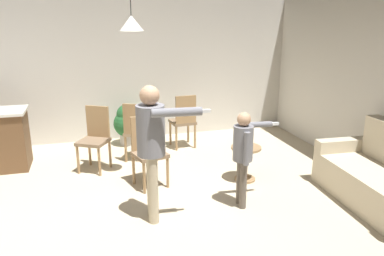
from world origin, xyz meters
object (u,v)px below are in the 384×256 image
Objects in this scene: side_table_by_couch at (246,159)px; potted_plant_corner at (127,123)px; couch_floral at (384,180)px; spare_remote_on_table at (246,147)px; dining_chair_centre_back at (184,119)px; dining_chair_by_counter at (95,136)px; dining_chair_spare at (137,129)px; person_child at (244,149)px; person_adult at (152,139)px; dining_chair_near_wall at (147,148)px.

potted_plant_corner is at bearing 124.90° from side_table_by_couch.
spare_remote_on_table is (-1.41, 1.14, 0.21)m from couch_floral.
dining_chair_centre_back is 1.09m from potted_plant_corner.
dining_chair_by_counter is at bearing 153.47° from side_table_by_couch.
dining_chair_spare is at bearing 137.71° from spare_remote_on_table.
side_table_by_couch is 2.60m from potted_plant_corner.
dining_chair_by_counter is 1.70m from dining_chair_centre_back.
person_child is 2.23m from dining_chair_spare.
dining_chair_by_counter is 7.69× the size of spare_remote_on_table.
dining_chair_by_counter is at bearing -156.39° from person_adult.
person_adult is 1.16m from person_child.
person_child reaches higher than side_table_by_couch.
dining_chair_near_wall is at bearing -127.73° from person_child.
dining_chair_by_counter is 1.00× the size of dining_chair_centre_back.
dining_chair_centre_back is at bearing 37.27° from couch_floral.
person_child is 3.09m from potted_plant_corner.
dining_chair_by_counter is (-0.60, 1.79, -0.46)m from person_adult.
potted_plant_corner is at bearing 44.55° from couch_floral.
couch_floral is 14.23× the size of spare_remote_on_table.
person_child is 1.59× the size of potted_plant_corner.
potted_plant_corner reaches higher than side_table_by_couch.
dining_chair_by_counter is at bearing 61.01° from couch_floral.
spare_remote_on_table is at bearing 158.65° from person_child.
person_child reaches higher than spare_remote_on_table.
side_table_by_couch is 0.52× the size of dining_chair_centre_back.
person_adult is (-1.50, -0.75, 0.68)m from side_table_by_couch.
dining_chair_centre_back reaches higher than potted_plant_corner.
person_adult reaches higher than dining_chair_near_wall.
dining_chair_by_counter is 1.06m from dining_chair_near_wall.
couch_floral is 1.86m from person_child.
couch_floral is 3.14m from dining_chair_near_wall.
couch_floral is 1.82m from spare_remote_on_table.
couch_floral is 1.82m from side_table_by_couch.
dining_chair_near_wall is (0.09, 0.99, -0.46)m from person_adult.
person_adult is at bearing 68.59° from dining_chair_near_wall.
dining_chair_centre_back is 1.01m from dining_chair_spare.
potted_plant_corner is (-0.98, 0.47, -0.12)m from dining_chair_centre_back.
dining_chair_near_wall is 7.69× the size of spare_remote_on_table.
person_child is (-0.36, -0.72, 0.44)m from side_table_by_couch.
spare_remote_on_table is at bearing -177.77° from dining_chair_by_counter.
potted_plant_corner is (-1.13, 2.85, -0.34)m from person_child.
potted_plant_corner is at bearing 120.17° from dining_chair_spare.
dining_chair_centre_back is (-1.89, 2.84, 0.21)m from couch_floral.
person_adult is 1.10m from dining_chair_near_wall.
side_table_by_couch is 4.00× the size of spare_remote_on_table.
potted_plant_corner is at bearing -103.52° from dining_chair_near_wall.
side_table_by_couch is at bearing -15.49° from dining_chair_spare.
side_table_by_couch is 0.52× the size of dining_chair_near_wall.
person_child is 1.23× the size of dining_chair_spare.
side_table_by_couch is 1.75m from dining_chair_centre_back.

